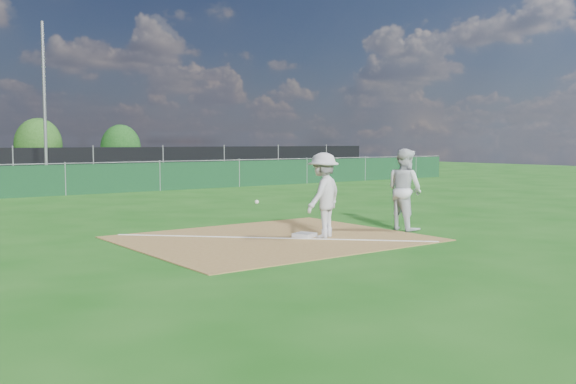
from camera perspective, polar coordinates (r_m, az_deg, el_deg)
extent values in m
plane|color=#144C10|center=(21.78, -15.18, -1.18)|extent=(90.00, 90.00, 0.00)
cube|color=olive|center=(13.85, -1.36, -4.16)|extent=(6.00, 5.00, 0.02)
cube|color=white|center=(13.85, -1.36, -4.10)|extent=(5.01, 5.01, 0.01)
cube|color=#0E331A|center=(26.44, -19.19, 1.01)|extent=(44.00, 0.05, 1.20)
cube|color=black|center=(34.13, -23.25, 2.13)|extent=(46.00, 0.04, 1.80)
cylinder|color=slate|center=(34.25, -20.83, 7.40)|extent=(0.16, 0.16, 8.00)
cube|color=silver|center=(14.02, 1.48, -3.84)|extent=(0.53, 0.53, 0.09)
imported|color=silver|center=(13.88, 3.16, -0.28)|extent=(1.36, 1.10, 1.84)
sphere|color=white|center=(12.72, -2.79, -0.88)|extent=(0.08, 0.08, 0.08)
imported|color=silver|center=(15.41, 10.33, 0.22)|extent=(0.79, 0.99, 1.93)
imported|color=black|center=(40.36, -17.49, 2.27)|extent=(4.72, 2.33, 1.32)
cylinder|color=#382316|center=(46.48, -21.26, 2.25)|extent=(0.24, 0.24, 1.03)
ellipsoid|color=#1E4915|center=(46.46, -21.31, 3.95)|extent=(3.10, 3.10, 3.57)
cylinder|color=#382316|center=(47.13, -14.62, 2.37)|extent=(0.24, 0.24, 0.93)
ellipsoid|color=#134012|center=(47.10, -14.65, 3.88)|extent=(2.79, 2.79, 3.20)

